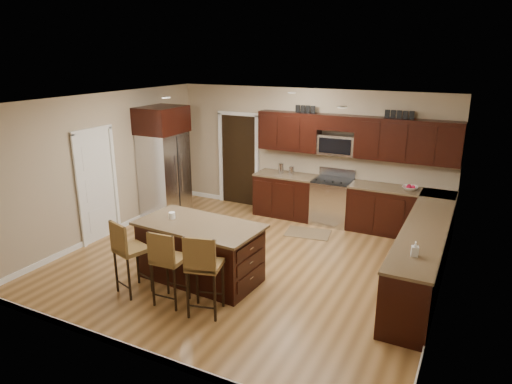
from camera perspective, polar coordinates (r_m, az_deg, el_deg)
The scene contains 23 objects.
floor at distance 7.79m, azimuth -1.12°, elevation -8.81°, with size 6.00×6.00×0.00m, color olive.
ceiling at distance 7.04m, azimuth -1.25°, elevation 11.36°, with size 6.00×6.00×0.00m, color silver.
wall_back at distance 9.74m, azimuth 6.44°, elevation 4.83°, with size 6.00×6.00×0.00m, color tan.
wall_left at distance 9.06m, azimuth -18.23°, elevation 3.13°, with size 5.50×5.50×0.00m, color tan.
wall_right at distance 6.52m, azimuth 22.83°, elevation -2.64°, with size 5.50×5.50×0.00m, color tan.
base_cabinets at distance 8.30m, azimuth 15.41°, elevation -4.32°, with size 4.02×3.96×0.92m.
upper_cabinets at distance 9.19m, azimuth 12.32°, elevation 6.92°, with size 4.00×0.33×0.80m.
range at distance 9.49m, azimuth 9.47°, elevation -1.13°, with size 0.76×0.64×1.11m.
microwave at distance 9.34m, azimuth 10.10°, elevation 5.84°, with size 0.76×0.31×0.40m, color silver.
doorway at distance 10.47m, azimuth -2.15°, elevation 4.00°, with size 0.85×0.03×2.06m, color black.
pantry_door at distance 8.92m, azimuth -19.28°, elevation 0.63°, with size 0.03×0.80×2.04m, color white.
letter_decor at distance 9.16m, azimuth 11.62°, elevation 9.81°, with size 2.20×0.03×0.15m, color black, non-canonical shape.
island at distance 7.15m, azimuth -6.99°, elevation -7.60°, with size 1.96×1.11×0.92m.
stool_left at distance 6.83m, azimuth -15.78°, elevation -6.90°, with size 0.53×0.53×1.12m.
stool_mid at distance 6.41m, azimuth -11.08°, elevation -8.28°, with size 0.44×0.44×1.11m.
stool_right at distance 6.08m, azimuth -6.64°, elevation -9.15°, with size 0.53×0.53×1.17m.
refrigerator at distance 9.75m, azimuth -11.43°, elevation 3.73°, with size 0.79×0.97×2.35m.
floor_mat at distance 9.03m, azimuth 6.51°, elevation -5.12°, with size 0.86×0.57×0.01m, color brown.
fruit_bowl at distance 9.04m, azimuth 18.70°, elevation 0.47°, with size 0.29×0.29×0.07m, color silver.
soap_bottle at distance 6.15m, azimuth 19.26°, elevation -6.73°, with size 0.09×0.09×0.20m, color #B2B2B2.
canister_tall at distance 9.71m, azimuth 3.16°, elevation 2.94°, with size 0.12×0.12×0.22m, color silver.
canister_short at distance 9.63m, azimuth 4.47°, elevation 2.66°, with size 0.11×0.11×0.18m, color silver.
island_jar at distance 7.22m, azimuth -10.46°, elevation -2.89°, with size 0.10×0.10×0.10m, color white.
Camera 1 is at (3.29, -6.19, 3.41)m, focal length 32.00 mm.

